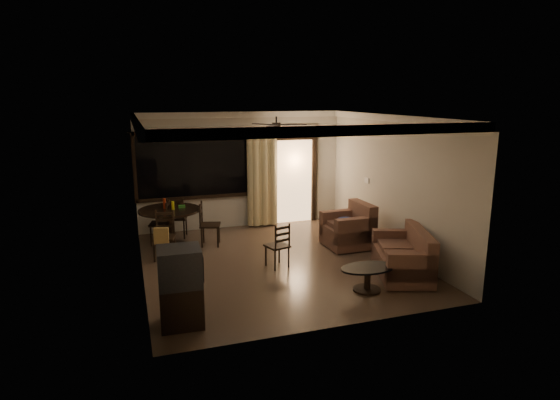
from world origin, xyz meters
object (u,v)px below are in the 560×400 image
object	(u,v)px
dining_table	(170,217)
sofa	(405,258)
armchair	(350,229)
dining_chair_north	(178,225)
dining_chair_south	(164,244)
tv_cabinet	(181,287)
coffee_table	(368,275)
dining_chair_east	(210,233)
dining_chair_west	(161,231)
side_chair	(278,254)

from	to	relation	value
dining_table	sofa	world-z (taller)	dining_table
dining_table	armchair	world-z (taller)	dining_table
dining_table	dining_chair_north	size ratio (longest dim) A/B	1.37
sofa	armchair	size ratio (longest dim) A/B	1.85
dining_table	dining_chair_south	world-z (taller)	dining_table
tv_cabinet	coffee_table	size ratio (longest dim) A/B	1.20
dining_table	dining_chair_east	distance (m)	0.91
tv_cabinet	coffee_table	bearing A→B (deg)	6.69
dining_chair_west	armchair	bearing A→B (deg)	84.43
dining_table	armchair	distance (m)	3.85
dining_chair_north	coffee_table	world-z (taller)	dining_chair_north
tv_cabinet	sofa	xyz separation A→B (m)	(4.04, 0.64, -0.24)
side_chair	dining_chair_west	bearing A→B (deg)	-64.16
dining_table	dining_chair_south	bearing A→B (deg)	-103.86
dining_chair_south	sofa	xyz separation A→B (m)	(4.04, -2.21, 0.03)
dining_chair_west	coffee_table	bearing A→B (deg)	55.13
sofa	dining_chair_east	bearing A→B (deg)	156.60
side_chair	sofa	bearing A→B (deg)	134.83
dining_chair_east	dining_chair_north	world-z (taller)	same
side_chair	tv_cabinet	bearing A→B (deg)	24.65
dining_chair_north	dining_table	bearing A→B (deg)	86.39
coffee_table	armchair	bearing A→B (deg)	70.61
dining_chair_south	side_chair	bearing A→B (deg)	-13.59
tv_cabinet	side_chair	size ratio (longest dim) A/B	1.31
dining_chair_south	tv_cabinet	world-z (taller)	tv_cabinet
dining_table	sofa	bearing A→B (deg)	-38.38
dining_chair_south	coffee_table	bearing A→B (deg)	-25.15
tv_cabinet	armchair	xyz separation A→B (m)	(3.84, 2.44, -0.19)
dining_chair_south	coffee_table	size ratio (longest dim) A/B	1.00
dining_chair_west	dining_chair_north	world-z (taller)	same
dining_chair_east	coffee_table	bearing A→B (deg)	-132.08
dining_chair_west	dining_chair_south	bearing A→B (deg)	14.59
dining_table	dining_chair_south	size ratio (longest dim) A/B	1.37
sofa	side_chair	bearing A→B (deg)	171.06
dining_chair_west	tv_cabinet	size ratio (longest dim) A/B	0.84
dining_table	armchair	bearing A→B (deg)	-18.89
dining_chair_south	armchair	world-z (taller)	dining_chair_south
armchair	side_chair	xyz separation A→B (m)	(-1.85, -0.69, -0.12)
dining_chair_west	coffee_table	size ratio (longest dim) A/B	1.00
armchair	side_chair	size ratio (longest dim) A/B	1.08
tv_cabinet	dining_chair_east	bearing A→B (deg)	76.14
dining_table	sofa	xyz separation A→B (m)	(3.84, -3.04, -0.31)
sofa	side_chair	world-z (taller)	side_chair
dining_chair_south	armchair	size ratio (longest dim) A/B	1.01
armchair	side_chair	distance (m)	1.98
dining_chair_north	sofa	bearing A→B (deg)	150.32
sofa	coffee_table	xyz separation A→B (m)	(-0.98, -0.41, -0.05)
tv_cabinet	sofa	size ratio (longest dim) A/B	0.65
dining_table	dining_chair_east	xyz separation A→B (m)	(0.81, -0.22, -0.36)
dining_chair_east	dining_chair_south	size ratio (longest dim) A/B	1.00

